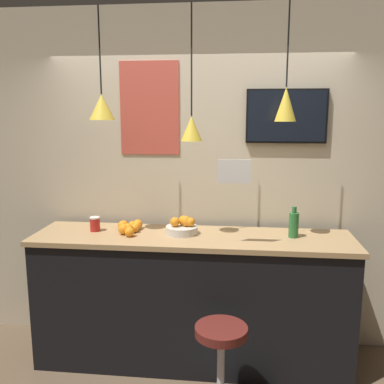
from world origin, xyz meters
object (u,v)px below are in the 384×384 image
at_px(juice_bottle, 294,224).
at_px(bar_stool, 221,356).
at_px(fruit_bowl, 183,227).
at_px(spread_jar, 95,224).
at_px(mounted_tv, 286,116).

bearing_deg(juice_bottle, bar_stool, -128.86).
distance_m(fruit_bowl, spread_jar, 0.72).
distance_m(spread_jar, mounted_tv, 1.79).
relative_size(fruit_bowl, juice_bottle, 1.04).
height_order(bar_stool, juice_bottle, juice_bottle).
bearing_deg(bar_stool, mounted_tv, 64.27).
xyz_separation_m(juice_bottle, spread_jar, (-1.59, 0.00, -0.04)).
distance_m(juice_bottle, mounted_tv, 0.89).
height_order(spread_jar, mounted_tv, mounted_tv).
bearing_deg(spread_jar, fruit_bowl, 0.18).
xyz_separation_m(bar_stool, spread_jar, (-1.07, 0.65, 0.71)).
bearing_deg(spread_jar, mounted_tv, 11.96).
distance_m(fruit_bowl, mounted_tv, 1.24).
relative_size(spread_jar, mounted_tv, 0.18).
relative_size(bar_stool, mounted_tv, 0.97).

